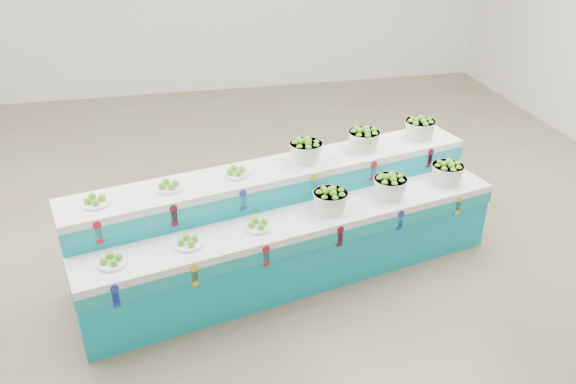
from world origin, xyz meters
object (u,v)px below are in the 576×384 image
Objects in this scene: plate_upper_mid at (168,185)px; basket_upper_right at (420,128)px; display_stand at (288,224)px; basket_lower_left at (330,200)px.

plate_upper_mid is 0.75× the size of basket_upper_right.
display_stand is 12.57× the size of basket_upper_right.
basket_upper_right reaches higher than display_stand.
basket_upper_right is (1.58, 0.63, 0.63)m from display_stand.
display_stand is 16.70× the size of plate_upper_mid.
basket_lower_left is 1.49m from basket_upper_right.
plate_upper_mid is (-1.10, 0.01, 0.56)m from display_stand.
plate_upper_mid is at bearing -166.99° from basket_upper_right.
plate_upper_mid reaches higher than basket_lower_left.
basket_upper_right reaches higher than plate_upper_mid.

